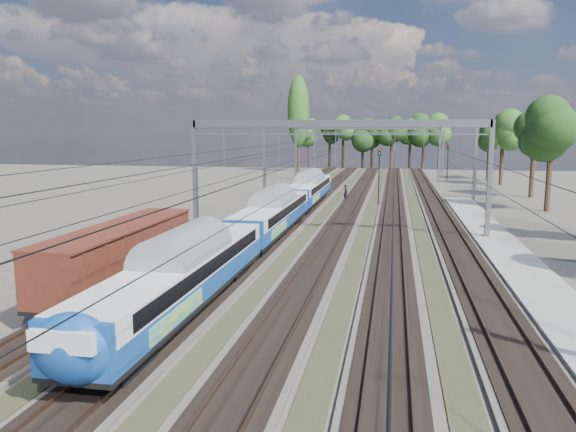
% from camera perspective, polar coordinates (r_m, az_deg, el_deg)
% --- Properties ---
extents(track_bed, '(21.00, 130.00, 0.34)m').
position_cam_1_polar(track_bed, '(59.34, 6.26, 0.79)').
color(track_bed, '#47423A').
rests_on(track_bed, ground).
extents(platform, '(3.00, 70.00, 0.30)m').
position_cam_1_polar(platform, '(35.36, 22.75, -5.12)').
color(platform, gray).
rests_on(platform, ground).
extents(catenary, '(25.65, 130.00, 9.00)m').
position_cam_1_polar(catenary, '(66.46, 7.17, 7.06)').
color(catenary, slate).
rests_on(catenary, ground).
extents(tree_belt, '(40.13, 100.28, 11.82)m').
position_cam_1_polar(tree_belt, '(108.24, 11.47, 8.41)').
color(tree_belt, black).
rests_on(tree_belt, ground).
extents(poplar, '(4.40, 4.40, 19.04)m').
position_cam_1_polar(poplar, '(113.28, 1.06, 10.52)').
color(poplar, black).
rests_on(poplar, ground).
extents(emu_train, '(2.64, 56.02, 3.87)m').
position_cam_1_polar(emu_train, '(42.56, -1.59, 0.70)').
color(emu_train, black).
rests_on(emu_train, ground).
extents(freight_boxcar, '(2.66, 12.82, 3.31)m').
position_cam_1_polar(freight_boxcar, '(29.66, -16.65, -3.65)').
color(freight_boxcar, black).
rests_on(freight_boxcar, ground).
extents(worker, '(0.67, 0.82, 1.94)m').
position_cam_1_polar(worker, '(66.25, 5.89, 2.37)').
color(worker, black).
rests_on(worker, ground).
extents(signal_near, '(0.40, 0.36, 6.22)m').
position_cam_1_polar(signal_near, '(63.20, 9.24, 4.70)').
color(signal_near, black).
rests_on(signal_near, ground).
extents(signal_far, '(0.41, 0.38, 6.03)m').
position_cam_1_polar(signal_far, '(96.71, 15.93, 5.74)').
color(signal_far, black).
rests_on(signal_far, ground).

